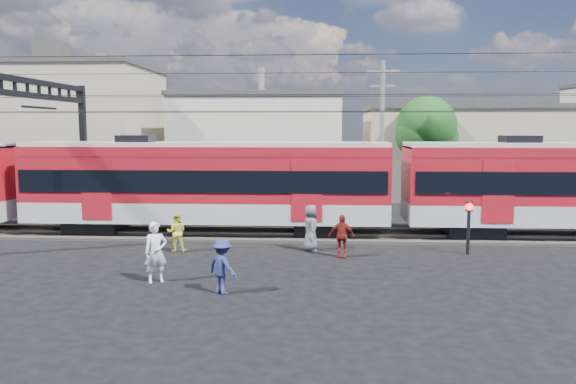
% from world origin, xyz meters
% --- Properties ---
extents(ground, '(120.00, 120.00, 0.00)m').
position_xyz_m(ground, '(0.00, 0.00, 0.00)').
color(ground, black).
rests_on(ground, ground).
extents(track_bed, '(70.00, 3.40, 0.12)m').
position_xyz_m(track_bed, '(0.00, 8.00, 0.06)').
color(track_bed, '#2D2823').
rests_on(track_bed, ground).
extents(rail_near, '(70.00, 0.12, 0.12)m').
position_xyz_m(rail_near, '(0.00, 7.25, 0.18)').
color(rail_near, '#59544C').
rests_on(rail_near, track_bed).
extents(rail_far, '(70.00, 0.12, 0.12)m').
position_xyz_m(rail_far, '(0.00, 8.75, 0.18)').
color(rail_far, '#59544C').
rests_on(rail_far, track_bed).
extents(commuter_train, '(50.30, 3.08, 4.17)m').
position_xyz_m(commuter_train, '(-2.26, 8.00, 2.40)').
color(commuter_train, black).
rests_on(commuter_train, ground).
extents(catenary, '(70.00, 9.30, 7.52)m').
position_xyz_m(catenary, '(-8.65, 8.00, 5.14)').
color(catenary, black).
rests_on(catenary, ground).
extents(building_west, '(14.28, 10.20, 9.30)m').
position_xyz_m(building_west, '(-17.00, 24.00, 4.66)').
color(building_west, tan).
rests_on(building_west, ground).
extents(building_midwest, '(12.24, 12.24, 7.30)m').
position_xyz_m(building_midwest, '(-2.00, 27.00, 3.66)').
color(building_midwest, beige).
rests_on(building_midwest, ground).
extents(building_mideast, '(16.32, 10.20, 6.30)m').
position_xyz_m(building_mideast, '(14.00, 24.00, 3.16)').
color(building_mideast, tan).
rests_on(building_mideast, ground).
extents(utility_pole_mid, '(1.80, 0.24, 8.50)m').
position_xyz_m(utility_pole_mid, '(6.00, 15.00, 4.53)').
color(utility_pole_mid, slate).
rests_on(utility_pole_mid, ground).
extents(tree_near, '(3.82, 3.64, 6.72)m').
position_xyz_m(tree_near, '(9.19, 18.09, 4.66)').
color(tree_near, '#382619').
rests_on(tree_near, ground).
extents(pedestrian_a, '(0.83, 0.72, 1.91)m').
position_xyz_m(pedestrian_a, '(-2.55, 0.17, 0.96)').
color(pedestrian_a, silver).
rests_on(pedestrian_a, ground).
extents(pedestrian_b, '(0.83, 0.69, 1.55)m').
position_xyz_m(pedestrian_b, '(-3.01, 4.50, 0.77)').
color(pedestrian_b, '#DDDB45').
rests_on(pedestrian_b, ground).
extents(pedestrian_c, '(1.20, 1.11, 1.63)m').
position_xyz_m(pedestrian_c, '(-0.26, -0.93, 0.81)').
color(pedestrian_c, navy).
rests_on(pedestrian_c, ground).
extents(pedestrian_d, '(1.01, 0.56, 1.62)m').
position_xyz_m(pedestrian_d, '(3.37, 3.84, 0.81)').
color(pedestrian_d, maroon).
rests_on(pedestrian_d, ground).
extents(pedestrian_e, '(0.74, 0.98, 1.82)m').
position_xyz_m(pedestrian_e, '(2.21, 4.94, 0.91)').
color(pedestrian_e, '#535258').
rests_on(pedestrian_e, ground).
extents(crossing_signal, '(0.29, 0.29, 2.03)m').
position_xyz_m(crossing_signal, '(8.20, 4.63, 1.41)').
color(crossing_signal, black).
rests_on(crossing_signal, ground).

